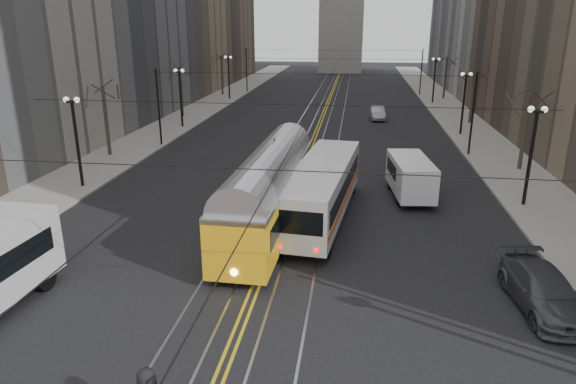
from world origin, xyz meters
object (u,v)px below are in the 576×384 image
(cargo_van, at_px, (410,178))
(sedan_parked, at_px, (543,290))
(streetcar, at_px, (269,197))
(rear_bus, at_px, (322,192))
(sedan_grey, at_px, (402,165))
(sedan_silver, at_px, (377,113))

(cargo_van, height_order, sedan_parked, cargo_van)
(streetcar, xyz_separation_m, rear_bus, (2.63, 1.52, -0.10))
(sedan_grey, bearing_deg, sedan_silver, 94.16)
(streetcar, bearing_deg, sedan_silver, 80.53)
(streetcar, distance_m, rear_bus, 3.04)
(sedan_grey, distance_m, sedan_silver, 22.12)
(rear_bus, xyz_separation_m, sedan_grey, (4.96, 8.92, -0.76))
(sedan_parked, bearing_deg, rear_bus, 132.24)
(sedan_silver, bearing_deg, rear_bus, -101.56)
(rear_bus, bearing_deg, sedan_grey, 67.15)
(cargo_van, bearing_deg, sedan_parked, -79.49)
(sedan_grey, relative_size, sedan_parked, 0.91)
(sedan_silver, distance_m, sedan_parked, 39.44)
(cargo_van, height_order, sedan_grey, cargo_van)
(cargo_van, bearing_deg, streetcar, -149.05)
(sedan_parked, bearing_deg, sedan_silver, 91.81)
(rear_bus, height_order, sedan_grey, rear_bus)
(cargo_van, height_order, sedan_silver, cargo_van)
(streetcar, height_order, sedan_grey, streetcar)
(rear_bus, bearing_deg, streetcar, -143.71)
(sedan_grey, distance_m, sedan_parked, 17.48)
(streetcar, height_order, sedan_parked, streetcar)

